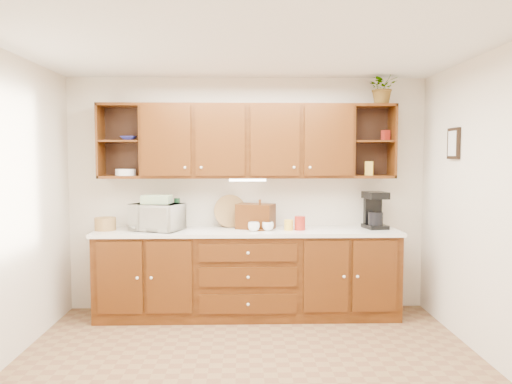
{
  "coord_description": "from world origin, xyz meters",
  "views": [
    {
      "loc": [
        -0.05,
        -3.87,
        1.72
      ],
      "look_at": [
        0.08,
        1.15,
        1.37
      ],
      "focal_mm": 35.0,
      "sensor_mm": 36.0,
      "label": 1
    }
  ],
  "objects": [
    {
      "name": "woven_tray",
      "position": [
        -0.19,
        1.65,
        0.95
      ],
      "size": [
        0.38,
        0.18,
        0.36
      ],
      "primitive_type": "cylinder",
      "rotation": [
        1.36,
        0.0,
        0.26
      ],
      "color": "#A07742",
      "rests_on": "countertop"
    },
    {
      "name": "canister_yellow",
      "position": [
        0.44,
        1.4,
        1.0
      ],
      "size": [
        0.12,
        0.12,
        0.11
      ],
      "primitive_type": "cylinder",
      "rotation": [
        0.0,
        0.0,
        0.36
      ],
      "color": "gold",
      "rests_on": "countertop"
    },
    {
      "name": "undercabinet_light",
      "position": [
        0.0,
        1.53,
        1.47
      ],
      "size": [
        0.4,
        0.05,
        0.02
      ],
      "primitive_type": "cube",
      "color": "white",
      "rests_on": "upper_cabinets"
    },
    {
      "name": "bowl_stack",
      "position": [
        -1.28,
        1.55,
        1.92
      ],
      "size": [
        0.18,
        0.18,
        0.04
      ],
      "primitive_type": "imported",
      "rotation": [
        0.0,
        0.0,
        0.02
      ],
      "color": "navy",
      "rests_on": "upper_cabinets"
    },
    {
      "name": "pantry_box_red",
      "position": [
        1.51,
        1.58,
        1.96
      ],
      "size": [
        0.09,
        0.09,
        0.11
      ],
      "primitive_type": "cube",
      "rotation": [
        0.0,
        0.0,
        0.35
      ],
      "color": "maroon",
      "rests_on": "upper_cabinets"
    },
    {
      "name": "bread_box",
      "position": [
        0.09,
        1.52,
        1.08
      ],
      "size": [
        0.45,
        0.36,
        0.27
      ],
      "primitive_type": "cube",
      "rotation": [
        0.0,
        0.0,
        -0.36
      ],
      "color": "#321605",
      "rests_on": "countertop"
    },
    {
      "name": "wine_bottle",
      "position": [
        -0.77,
        1.59,
        1.11
      ],
      "size": [
        0.07,
        0.07,
        0.33
      ],
      "primitive_type": "cylinder",
      "rotation": [
        0.0,
        0.0,
        -0.14
      ],
      "color": "#11331C",
      "rests_on": "countertop"
    },
    {
      "name": "countertop",
      "position": [
        0.0,
        1.44,
        0.92
      ],
      "size": [
        3.24,
        0.64,
        0.04
      ],
      "primitive_type": "cube",
      "color": "silver",
      "rests_on": "base_cabinets"
    },
    {
      "name": "coffee_maker",
      "position": [
        1.39,
        1.53,
        1.13
      ],
      "size": [
        0.26,
        0.31,
        0.4
      ],
      "rotation": [
        0.0,
        0.0,
        0.16
      ],
      "color": "black",
      "rests_on": "countertop"
    },
    {
      "name": "towel_stack",
      "position": [
        -0.97,
        1.43,
        1.27
      ],
      "size": [
        0.31,
        0.24,
        0.09
      ],
      "primitive_type": "cube",
      "rotation": [
        0.0,
        0.0,
        -0.1
      ],
      "color": "#E0DC69",
      "rests_on": "microwave"
    },
    {
      "name": "floor",
      "position": [
        0.0,
        0.0,
        0.0
      ],
      "size": [
        4.0,
        4.0,
        0.0
      ],
      "primitive_type": "plane",
      "color": "brown",
      "rests_on": "ground"
    },
    {
      "name": "upper_cabinets",
      "position": [
        0.01,
        1.59,
        1.89
      ],
      "size": [
        3.2,
        0.33,
        0.8
      ],
      "color": "#321605",
      "rests_on": "back_wall"
    },
    {
      "name": "mug_tree",
      "position": [
        0.13,
        1.39,
        0.99
      ],
      "size": [
        0.3,
        0.3,
        0.33
      ],
      "rotation": [
        0.0,
        0.0,
        -0.31
      ],
      "color": "#321605",
      "rests_on": "countertop"
    },
    {
      "name": "pantry_box_yellow",
      "position": [
        1.33,
        1.56,
        1.6
      ],
      "size": [
        0.1,
        0.09,
        0.15
      ],
      "primitive_type": "cube",
      "rotation": [
        0.0,
        0.0,
        -0.38
      ],
      "color": "gold",
      "rests_on": "upper_cabinets"
    },
    {
      "name": "potted_plant",
      "position": [
        1.46,
        1.55,
        2.47
      ],
      "size": [
        0.4,
        0.37,
        0.36
      ],
      "primitive_type": "imported",
      "rotation": [
        0.0,
        0.0,
        0.3
      ],
      "color": "#999999",
      "rests_on": "upper_cabinets"
    },
    {
      "name": "plate_stack",
      "position": [
        -1.32,
        1.56,
        1.56
      ],
      "size": [
        0.26,
        0.26,
        0.07
      ],
      "primitive_type": "cylinder",
      "rotation": [
        0.0,
        0.0,
        -0.22
      ],
      "color": "white",
      "rests_on": "upper_cabinets"
    },
    {
      "name": "canister_white",
      "position": [
        1.38,
        1.5,
        1.02
      ],
      "size": [
        0.1,
        0.1,
        0.16
      ],
      "primitive_type": "cylinder",
      "rotation": [
        0.0,
        0.0,
        -0.41
      ],
      "color": "white",
      "rests_on": "countertop"
    },
    {
      "name": "ceiling",
      "position": [
        0.0,
        0.0,
        2.6
      ],
      "size": [
        4.0,
        4.0,
        0.0
      ],
      "primitive_type": "plane",
      "rotation": [
        3.14,
        0.0,
        0.0
      ],
      "color": "white",
      "rests_on": "back_wall"
    },
    {
      "name": "canister_red",
      "position": [
        0.56,
        1.41,
        1.01
      ],
      "size": [
        0.14,
        0.14,
        0.15
      ],
      "primitive_type": "cylinder",
      "rotation": [
        0.0,
        0.0,
        0.2
      ],
      "color": "maroon",
      "rests_on": "countertop"
    },
    {
      "name": "base_cabinets",
      "position": [
        0.0,
        1.45,
        0.45
      ],
      "size": [
        3.2,
        0.6,
        0.9
      ],
      "primitive_type": "cube",
      "color": "#321605",
      "rests_on": "floor"
    },
    {
      "name": "right_wall",
      "position": [
        2.0,
        0.0,
        1.3
      ],
      "size": [
        0.0,
        3.5,
        3.5
      ],
      "primitive_type": "plane",
      "rotation": [
        1.57,
        0.0,
        -1.57
      ],
      "color": "beige",
      "rests_on": "floor"
    },
    {
      "name": "microwave",
      "position": [
        -0.97,
        1.43,
        1.08
      ],
      "size": [
        0.61,
        0.51,
        0.29
      ],
      "primitive_type": "imported",
      "rotation": [
        0.0,
        0.0,
        -0.37
      ],
      "color": "beige",
      "rests_on": "countertop"
    },
    {
      "name": "back_wall",
      "position": [
        0.0,
        1.75,
        1.3
      ],
      "size": [
        4.0,
        0.0,
        4.0
      ],
      "primitive_type": "plane",
      "rotation": [
        1.57,
        0.0,
        0.0
      ],
      "color": "beige",
      "rests_on": "floor"
    },
    {
      "name": "framed_picture",
      "position": [
        1.98,
        0.9,
        1.85
      ],
      "size": [
        0.03,
        0.24,
        0.3
      ],
      "primitive_type": "cube",
      "color": "black",
      "rests_on": "right_wall"
    },
    {
      "name": "wicker_basket",
      "position": [
        -1.52,
        1.45,
        1.01
      ],
      "size": [
        0.28,
        0.28,
        0.14
      ],
      "primitive_type": "cylinder",
      "rotation": [
        0.0,
        0.0,
        0.29
      ],
      "color": "#A07742",
      "rests_on": "countertop"
    }
  ]
}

